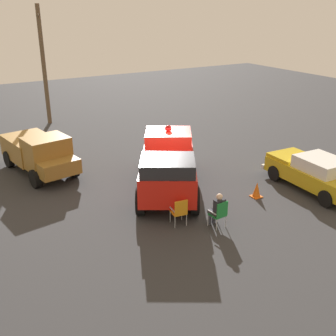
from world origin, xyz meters
TOP-DOWN VIEW (x-y plane):
  - ground_plane at (0.00, 0.00)m, footprint 60.00×60.00m
  - vintage_fire_truck at (0.24, 0.35)m, footprint 4.92×6.22m
  - classic_hot_rod at (5.66, -2.49)m, footprint 2.07×4.43m
  - parked_pickup at (-3.80, 5.13)m, footprint 2.65×5.03m
  - lawn_chair_near_truck at (0.24, -3.17)m, footprint 0.55×0.54m
  - lawn_chair_by_car at (-0.87, -2.34)m, footprint 0.58×0.57m
  - spectator_seated at (0.22, -3.04)m, footprint 0.42×0.57m
  - utility_pole at (-1.11, 13.48)m, footprint 0.62×1.66m
  - traffic_cone at (3.04, -1.94)m, footprint 0.40×0.40m

SIDE VIEW (x-z plane):
  - ground_plane at x=0.00m, z-range 0.00..0.00m
  - traffic_cone at x=3.04m, z-range -0.01..0.63m
  - lawn_chair_near_truck at x=0.24m, z-range 0.08..1.10m
  - lawn_chair_by_car at x=-0.87m, z-range 0.08..1.10m
  - spectator_seated at x=0.22m, z-range 0.05..1.34m
  - classic_hot_rod at x=5.66m, z-range 0.02..1.48m
  - parked_pickup at x=-3.80m, z-range 0.04..1.94m
  - vintage_fire_truck at x=0.24m, z-range -0.10..2.49m
  - utility_pole at x=-1.11m, z-range 0.14..7.48m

